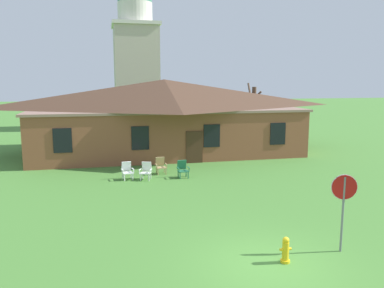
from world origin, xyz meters
The scene contains 10 objects.
ground_plane centered at (0.00, 0.00, 0.00)m, with size 200.00×200.00×0.00m, color #477F33.
brick_building centered at (0.00, 19.46, 2.77)m, with size 19.41×10.40×5.43m.
dome_tower centered at (-0.80, 35.07, 7.85)m, with size 5.18×5.18×17.33m.
stop_sign centered at (2.64, 0.37, 1.77)m, with size 0.77×0.27×2.48m.
lawn_chair_by_porch centered at (-3.38, 11.09, 0.50)m, with size 0.71×0.75×0.96m.
lawn_chair_near_door centered at (-2.37, 10.81, 0.50)m, with size 0.76×0.81×0.96m.
lawn_chair_left_end centered at (-1.41, 11.96, 0.50)m, with size 0.67×0.70×0.96m.
lawn_chair_middle centered at (-0.34, 10.83, 0.50)m, with size 0.66×0.69×0.96m.
bare_tree_beside_building centered at (7.88, 21.19, 2.63)m, with size 1.35×1.19×5.15m.
fire_hydrant centered at (0.60, 0.05, 0.38)m, with size 0.36×0.28×0.79m.
Camera 1 is at (-4.46, -9.90, 5.30)m, focal length 36.44 mm.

